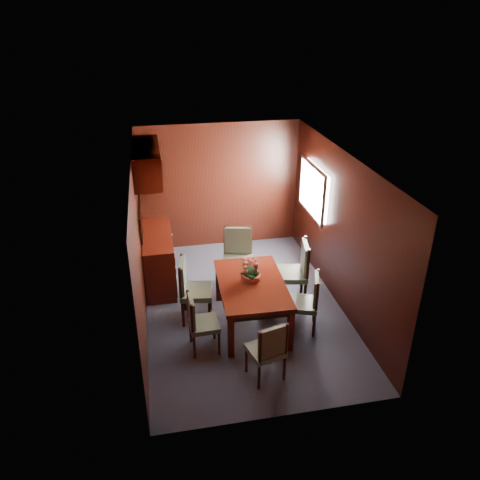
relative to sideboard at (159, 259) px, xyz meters
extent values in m
plane|color=#393D4E|center=(1.25, -1.00, -0.45)|extent=(4.50, 4.50, 0.00)
cube|color=black|center=(-0.25, -1.00, 0.75)|extent=(0.02, 4.50, 2.40)
cube|color=black|center=(2.75, -1.00, 0.75)|extent=(0.02, 4.50, 2.40)
cube|color=black|center=(1.25, 1.25, 0.75)|extent=(3.00, 0.02, 2.40)
cube|color=black|center=(1.25, -3.25, 0.75)|extent=(3.00, 0.02, 2.40)
cube|color=black|center=(1.25, -1.00, 1.95)|extent=(3.00, 4.50, 0.02)
cube|color=white|center=(2.73, 0.10, 1.00)|extent=(0.14, 1.10, 0.80)
cube|color=#B2B2B7|center=(2.66, 0.10, 1.00)|extent=(0.04, 1.20, 0.90)
cube|color=black|center=(-0.22, 0.00, 0.83)|extent=(0.03, 1.36, 0.41)
cube|color=silver|center=(-0.20, 0.00, 0.83)|extent=(0.01, 1.30, 0.35)
cube|color=#370D06|center=(-0.05, 0.00, 1.68)|extent=(0.40, 1.40, 0.50)
cube|color=#370D06|center=(0.00, 0.00, 0.00)|extent=(0.48, 1.40, 0.90)
cube|color=#370D06|center=(0.86, -2.11, -0.13)|extent=(0.09, 0.09, 0.65)
cube|color=#370D06|center=(1.67, -2.14, -0.13)|extent=(0.09, 0.09, 0.65)
cube|color=#370D06|center=(0.90, -0.73, -0.13)|extent=(0.09, 0.09, 0.65)
cube|color=#370D06|center=(1.72, -0.76, -0.13)|extent=(0.09, 0.09, 0.65)
cube|color=black|center=(1.29, -1.43, 0.15)|extent=(0.87, 1.41, 0.09)
cube|color=#370D06|center=(1.29, -1.43, 0.22)|extent=(0.98, 1.53, 0.06)
cylinder|color=black|center=(0.36, -1.71, -0.28)|extent=(0.04, 0.04, 0.35)
cylinder|color=black|center=(0.37, -2.06, -0.28)|extent=(0.04, 0.04, 0.35)
cylinder|color=black|center=(0.69, -1.69, -0.28)|extent=(0.04, 0.04, 0.35)
cylinder|color=black|center=(0.71, -2.05, -0.28)|extent=(0.04, 0.04, 0.35)
cube|color=#56664E|center=(0.53, -1.88, -0.05)|extent=(0.41, 0.42, 0.07)
cylinder|color=black|center=(0.35, -1.71, 0.18)|extent=(0.04, 0.04, 0.46)
cylinder|color=black|center=(0.36, -2.06, 0.18)|extent=(0.04, 0.04, 0.46)
cube|color=#56664E|center=(0.37, -1.88, 0.20)|extent=(0.07, 0.37, 0.39)
cylinder|color=black|center=(0.35, -0.92, -0.25)|extent=(0.05, 0.05, 0.40)
cylinder|color=black|center=(0.29, -1.33, -0.25)|extent=(0.05, 0.05, 0.40)
cylinder|color=black|center=(0.73, -0.98, -0.25)|extent=(0.05, 0.05, 0.40)
cylinder|color=black|center=(0.67, -1.39, -0.25)|extent=(0.05, 0.05, 0.40)
cube|color=#56664E|center=(0.51, -1.16, 0.01)|extent=(0.52, 0.54, 0.08)
cylinder|color=black|center=(0.34, -0.92, 0.28)|extent=(0.05, 0.05, 0.53)
cylinder|color=black|center=(0.28, -1.33, 0.28)|extent=(0.05, 0.05, 0.53)
cube|color=#56664E|center=(0.33, -1.13, 0.30)|extent=(0.13, 0.44, 0.45)
cylinder|color=black|center=(2.09, -1.93, -0.27)|extent=(0.04, 0.04, 0.36)
cylinder|color=black|center=(2.21, -1.58, -0.27)|extent=(0.04, 0.04, 0.36)
cylinder|color=black|center=(1.75, -1.81, -0.27)|extent=(0.04, 0.04, 0.36)
cylinder|color=black|center=(1.88, -1.46, -0.27)|extent=(0.04, 0.04, 0.36)
cube|color=#56664E|center=(1.98, -1.70, -0.03)|extent=(0.53, 0.54, 0.07)
cylinder|color=black|center=(2.10, -1.93, 0.21)|extent=(0.04, 0.04, 0.48)
cylinder|color=black|center=(2.22, -1.58, 0.21)|extent=(0.04, 0.04, 0.48)
cube|color=#56664E|center=(2.14, -1.75, 0.23)|extent=(0.19, 0.39, 0.41)
cylinder|color=black|center=(2.19, -1.21, -0.24)|extent=(0.05, 0.05, 0.42)
cylinder|color=black|center=(2.27, -0.79, -0.24)|extent=(0.05, 0.05, 0.42)
cylinder|color=black|center=(1.79, -1.13, -0.24)|extent=(0.05, 0.05, 0.42)
cylinder|color=black|center=(1.87, -0.71, -0.24)|extent=(0.05, 0.05, 0.42)
cube|color=#56664E|center=(2.03, -0.96, 0.03)|extent=(0.56, 0.57, 0.09)
cylinder|color=black|center=(2.20, -1.21, 0.31)|extent=(0.05, 0.05, 0.56)
cylinder|color=black|center=(2.28, -0.79, 0.31)|extent=(0.05, 0.05, 0.56)
cube|color=#56664E|center=(2.22, -0.99, 0.33)|extent=(0.15, 0.45, 0.47)
cylinder|color=black|center=(1.09, -2.78, -0.27)|extent=(0.04, 0.04, 0.35)
cylinder|color=black|center=(1.44, -2.68, -0.27)|extent=(0.04, 0.04, 0.35)
cylinder|color=black|center=(1.00, -2.45, -0.27)|extent=(0.04, 0.04, 0.35)
cylinder|color=black|center=(1.35, -2.35, -0.27)|extent=(0.04, 0.04, 0.35)
cube|color=#56664E|center=(1.22, -2.56, -0.04)|extent=(0.50, 0.49, 0.07)
cylinder|color=black|center=(1.09, -2.79, 0.19)|extent=(0.04, 0.04, 0.47)
cylinder|color=black|center=(1.44, -2.69, 0.19)|extent=(0.04, 0.04, 0.47)
cube|color=#56664E|center=(1.26, -2.72, 0.21)|extent=(0.38, 0.15, 0.40)
cylinder|color=black|center=(1.53, -0.25, -0.24)|extent=(0.05, 0.05, 0.41)
cylinder|color=black|center=(1.11, -0.16, -0.24)|extent=(0.05, 0.05, 0.41)
cylinder|color=black|center=(1.45, -0.64, -0.24)|extent=(0.05, 0.05, 0.41)
cylinder|color=black|center=(1.03, -0.56, -0.24)|extent=(0.05, 0.05, 0.41)
cube|color=#56664E|center=(1.28, -0.40, 0.03)|extent=(0.57, 0.56, 0.08)
cylinder|color=black|center=(1.53, -0.24, 0.30)|extent=(0.05, 0.05, 0.55)
cylinder|color=black|center=(1.11, -0.15, 0.30)|extent=(0.05, 0.05, 0.55)
cube|color=#56664E|center=(1.32, -0.22, 0.33)|extent=(0.45, 0.15, 0.47)
cylinder|color=#C94F3D|center=(1.30, -1.34, 0.30)|extent=(0.28, 0.28, 0.09)
sphere|color=#1B4416|center=(1.30, -1.34, 0.36)|extent=(0.22, 0.22, 0.22)
camera|label=1|loc=(0.03, -7.01, 3.80)|focal=35.00mm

